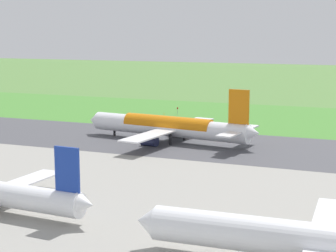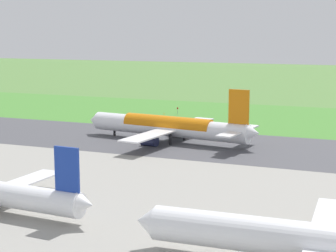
{
  "view_description": "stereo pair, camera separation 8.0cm",
  "coord_description": "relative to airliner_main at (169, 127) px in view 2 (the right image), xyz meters",
  "views": [
    {
      "loc": [
        -52.07,
        143.0,
        30.4
      ],
      "look_at": [
        5.25,
        0.0,
        4.5
      ],
      "focal_mm": 59.83,
      "sensor_mm": 36.0,
      "label": 1
    },
    {
      "loc": [
        -52.14,
        142.97,
        30.4
      ],
      "look_at": [
        5.25,
        0.0,
        4.5
      ],
      "focal_mm": 59.83,
      "sensor_mm": 36.0,
      "label": 2
    }
  ],
  "objects": [
    {
      "name": "traffic_cone_orange",
      "position": [
        21.59,
        -48.95,
        -4.08
      ],
      "size": [
        0.4,
        0.4,
        0.55
      ],
      "primitive_type": "cone",
      "color": "orange",
      "rests_on": "ground"
    },
    {
      "name": "ground_plane",
      "position": [
        -4.87,
        -0.05,
        -4.35
      ],
      "size": [
        800.0,
        800.0,
        0.0
      ],
      "primitive_type": "plane",
      "color": "#547F3D"
    },
    {
      "name": "runway_asphalt",
      "position": [
        -4.87,
        -0.05,
        -4.32
      ],
      "size": [
        600.0,
        39.64,
        0.06
      ],
      "primitive_type": "cube",
      "color": "#47474C",
      "rests_on": "ground"
    },
    {
      "name": "no_stopping_sign",
      "position": [
        16.85,
        -50.7,
        -2.81
      ],
      "size": [
        0.6,
        0.1,
        2.61
      ],
      "color": "slate",
      "rests_on": "ground"
    },
    {
      "name": "apron_concrete",
      "position": [
        -4.87,
        70.53,
        -4.33
      ],
      "size": [
        440.0,
        110.0,
        0.05
      ],
      "primitive_type": "cube",
      "color": "gray",
      "rests_on": "ground"
    },
    {
      "name": "grass_verge_foreground",
      "position": [
        -4.87,
        -49.7,
        -4.33
      ],
      "size": [
        600.0,
        80.0,
        0.04
      ],
      "primitive_type": "cube",
      "color": "#478534",
      "rests_on": "ground"
    },
    {
      "name": "airliner_parked_near",
      "position": [
        -50.05,
        72.68,
        -0.31
      ],
      "size": [
        50.72,
        41.44,
        14.82
      ],
      "color": "white",
      "rests_on": "ground"
    },
    {
      "name": "airliner_main",
      "position": [
        0.0,
        0.0,
        0.0
      ],
      "size": [
        54.09,
        44.41,
        15.88
      ],
      "color": "white",
      "rests_on": "ground"
    }
  ]
}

